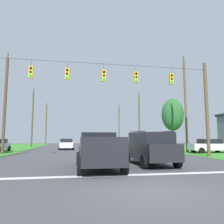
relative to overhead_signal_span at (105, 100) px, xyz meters
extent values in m
plane|color=#47474C|center=(-0.05, -10.71, -4.78)|extent=(120.00, 120.00, 0.00)
cube|color=white|center=(-0.05, -7.86, -4.78)|extent=(16.05, 0.45, 0.01)
cube|color=white|center=(-0.05, -1.86, -4.78)|extent=(2.50, 0.15, 0.01)
cube|color=white|center=(-0.05, 4.37, -4.78)|extent=(2.50, 0.15, 0.01)
cube|color=white|center=(-0.05, 10.23, -4.78)|extent=(2.50, 0.15, 0.01)
cube|color=white|center=(-0.05, 20.92, -4.78)|extent=(2.50, 0.15, 0.01)
cube|color=white|center=(-0.05, 26.98, -4.78)|extent=(2.50, 0.15, 0.01)
cylinder|color=brown|center=(9.22, 0.00, -0.54)|extent=(0.30, 0.30, 8.48)
cylinder|color=black|center=(0.03, 0.00, 3.07)|extent=(18.37, 0.02, 0.02)
cylinder|color=black|center=(-5.96, 0.00, 2.79)|extent=(0.02, 0.02, 0.55)
cube|color=yellow|center=(-5.96, 0.00, 2.04)|extent=(0.32, 0.24, 0.95)
cylinder|color=#310503|center=(-5.96, -0.14, 2.33)|extent=(0.20, 0.04, 0.20)
cylinder|color=#352203|center=(-5.96, -0.14, 2.03)|extent=(0.20, 0.04, 0.20)
cylinder|color=green|center=(-5.96, -0.14, 1.73)|extent=(0.20, 0.04, 0.20)
cylinder|color=black|center=(-3.14, 0.00, 2.79)|extent=(0.02, 0.02, 0.55)
cube|color=yellow|center=(-3.14, 0.00, 2.04)|extent=(0.32, 0.24, 0.95)
cylinder|color=#310503|center=(-3.14, -0.14, 2.33)|extent=(0.20, 0.04, 0.20)
cylinder|color=#352203|center=(-3.14, -0.14, 2.03)|extent=(0.20, 0.04, 0.20)
cylinder|color=green|center=(-3.14, -0.14, 1.73)|extent=(0.20, 0.04, 0.20)
cylinder|color=black|center=(-0.12, 0.00, 2.79)|extent=(0.02, 0.02, 0.55)
cube|color=yellow|center=(-0.12, 0.00, 2.04)|extent=(0.32, 0.24, 0.95)
cylinder|color=#310503|center=(-0.12, -0.14, 2.33)|extent=(0.20, 0.04, 0.20)
cylinder|color=#352203|center=(-0.12, -0.14, 2.03)|extent=(0.20, 0.04, 0.20)
cylinder|color=green|center=(-0.12, -0.14, 1.73)|extent=(0.20, 0.04, 0.20)
cylinder|color=black|center=(2.67, 0.00, 2.79)|extent=(0.02, 0.02, 0.55)
cube|color=yellow|center=(2.67, 0.00, 2.04)|extent=(0.32, 0.24, 0.95)
cylinder|color=#310503|center=(2.67, -0.14, 2.33)|extent=(0.20, 0.04, 0.20)
cylinder|color=#352203|center=(2.67, -0.14, 2.03)|extent=(0.20, 0.04, 0.20)
cylinder|color=green|center=(2.67, -0.14, 1.73)|extent=(0.20, 0.04, 0.20)
cylinder|color=black|center=(5.90, 0.00, 2.79)|extent=(0.02, 0.02, 0.55)
cube|color=yellow|center=(5.90, 0.00, 2.04)|extent=(0.32, 0.24, 0.95)
cylinder|color=#310503|center=(5.90, -0.14, 2.33)|extent=(0.20, 0.04, 0.20)
cylinder|color=#352203|center=(5.90, -0.14, 2.03)|extent=(0.20, 0.04, 0.20)
cylinder|color=green|center=(5.90, -0.14, 1.73)|extent=(0.20, 0.04, 0.20)
cube|color=black|center=(-1.17, -5.82, -3.96)|extent=(2.03, 5.41, 0.85)
cube|color=black|center=(-1.17, -5.17, -3.18)|extent=(1.86, 1.91, 0.70)
cube|color=black|center=(-2.12, -7.17, -3.31)|extent=(0.11, 2.38, 0.45)
cube|color=black|center=(-0.24, -7.17, -3.31)|extent=(0.11, 2.38, 0.45)
cube|color=black|center=(-1.18, -8.47, -3.31)|extent=(1.96, 0.11, 0.45)
cylinder|color=black|center=(-2.16, -3.98, -4.38)|extent=(0.28, 0.80, 0.80)
cylinder|color=black|center=(-0.16, -3.99, -4.38)|extent=(0.28, 0.80, 0.80)
cylinder|color=black|center=(-2.18, -7.65, -4.38)|extent=(0.28, 0.80, 0.80)
cylinder|color=black|center=(-0.18, -7.66, -4.38)|extent=(0.28, 0.80, 0.80)
cube|color=black|center=(2.14, -4.53, -3.93)|extent=(2.19, 4.89, 0.95)
cube|color=black|center=(2.15, -4.68, -3.13)|extent=(1.96, 3.29, 0.65)
cylinder|color=black|center=(1.30, -4.72, -2.75)|extent=(0.19, 2.72, 0.05)
cylinder|color=black|center=(3.00, -4.63, -2.75)|extent=(0.19, 2.72, 0.05)
cylinder|color=black|center=(1.09, -2.95, -4.40)|extent=(0.30, 0.77, 0.76)
cylinder|color=black|center=(3.04, -2.85, -4.40)|extent=(0.30, 0.77, 0.76)
cylinder|color=black|center=(1.25, -6.21, -4.40)|extent=(0.30, 0.77, 0.76)
cylinder|color=black|center=(3.20, -6.11, -4.40)|extent=(0.30, 0.77, 0.76)
cube|color=silver|center=(12.16, 4.26, -4.11)|extent=(4.42, 2.11, 0.70)
cube|color=black|center=(12.16, 4.26, -3.51)|extent=(2.21, 1.77, 0.50)
cylinder|color=black|center=(13.64, 5.05, -4.46)|extent=(0.65, 0.27, 0.64)
cylinder|color=black|center=(10.81, 5.26, -4.46)|extent=(0.65, 0.27, 0.64)
cylinder|color=black|center=(10.68, 3.46, -4.46)|extent=(0.65, 0.27, 0.64)
cylinder|color=black|center=(-10.57, 8.80, -4.46)|extent=(0.25, 0.65, 0.64)
cylinder|color=black|center=(-10.44, 11.63, -4.46)|extent=(0.25, 0.65, 0.64)
cube|color=silver|center=(-3.53, 14.15, -4.11)|extent=(1.94, 4.36, 0.70)
cube|color=black|center=(-3.53, 14.15, -3.51)|extent=(1.69, 2.15, 0.50)
cylinder|color=black|center=(-4.48, 15.53, -4.46)|extent=(0.24, 0.65, 0.64)
cylinder|color=black|center=(-2.68, 15.59, -4.46)|extent=(0.24, 0.65, 0.64)
cylinder|color=black|center=(-4.39, 12.70, -4.46)|extent=(0.24, 0.65, 0.64)
cylinder|color=black|center=(-2.59, 12.76, -4.46)|extent=(0.24, 0.65, 0.64)
cylinder|color=brown|center=(10.18, 5.47, 0.55)|extent=(0.26, 0.26, 10.68)
cube|color=brown|center=(10.18, 5.47, 5.49)|extent=(0.12, 0.12, 2.15)
cylinder|color=#B2B7BC|center=(10.18, 6.33, 5.61)|extent=(0.08, 0.08, 0.12)
cylinder|color=#B2B7BC|center=(10.18, 4.61, 5.61)|extent=(0.08, 0.08, 0.12)
cylinder|color=brown|center=(10.01, 23.18, 0.08)|extent=(0.32, 0.32, 9.73)
cube|color=brown|center=(10.01, 23.18, 4.55)|extent=(0.12, 0.12, 2.36)
cylinder|color=#B2B7BC|center=(10.01, 24.12, 4.67)|extent=(0.08, 0.08, 0.12)
cylinder|color=#B2B7BC|center=(10.01, 22.24, 4.67)|extent=(0.08, 0.08, 0.12)
cylinder|color=brown|center=(9.82, 41.67, 0.50)|extent=(0.29, 0.29, 10.57)
cube|color=brown|center=(9.82, 41.67, 5.38)|extent=(0.12, 0.12, 2.23)
cylinder|color=#B2B7BC|center=(9.82, 42.56, 5.50)|extent=(0.08, 0.08, 0.12)
cylinder|color=#B2B7BC|center=(9.82, 40.78, 5.50)|extent=(0.08, 0.08, 0.12)
cube|color=brown|center=(9.82, 41.67, 4.48)|extent=(0.12, 0.12, 2.27)
cylinder|color=#B2B7BC|center=(9.82, 42.58, 4.60)|extent=(0.08, 0.08, 0.12)
cylinder|color=#B2B7BC|center=(9.82, 40.76, 4.60)|extent=(0.08, 0.08, 0.12)
cylinder|color=brown|center=(-9.69, 6.52, 0.25)|extent=(0.31, 0.31, 10.07)
cube|color=brown|center=(-9.69, 6.52, 4.89)|extent=(0.12, 0.12, 2.14)
cylinder|color=#B2B7BC|center=(-9.69, 7.38, 5.01)|extent=(0.08, 0.08, 0.12)
cylinder|color=#B2B7BC|center=(-9.69, 5.67, 5.01)|extent=(0.08, 0.08, 0.12)
cylinder|color=brown|center=(-10.14, 24.46, 0.37)|extent=(0.28, 0.28, 10.30)
cube|color=brown|center=(-10.14, 24.46, 5.12)|extent=(0.12, 0.12, 2.01)
cylinder|color=#B2B7BC|center=(-10.14, 25.26, 5.24)|extent=(0.08, 0.08, 0.12)
cylinder|color=#B2B7BC|center=(-10.14, 23.65, 5.24)|extent=(0.08, 0.08, 0.12)
cylinder|color=brown|center=(-9.65, 40.63, 0.31)|extent=(0.33, 0.33, 10.18)
cube|color=brown|center=(-9.65, 40.63, 5.00)|extent=(0.12, 0.12, 2.39)
cylinder|color=#B2B7BC|center=(-9.65, 41.59, 5.12)|extent=(0.08, 0.08, 0.12)
cylinder|color=#B2B7BC|center=(-9.65, 39.68, 5.12)|extent=(0.08, 0.08, 0.12)
cube|color=brown|center=(-9.65, 40.63, 4.10)|extent=(0.12, 0.12, 1.92)
cylinder|color=#B2B7BC|center=(-9.65, 41.40, 4.22)|extent=(0.08, 0.08, 0.12)
cylinder|color=#B2B7BC|center=(-9.65, 39.87, 4.22)|extent=(0.08, 0.08, 0.12)
cylinder|color=brown|center=(11.75, 12.18, -2.92)|extent=(0.26, 0.26, 3.72)
ellipsoid|color=#28632D|center=(11.75, 12.18, 0.24)|extent=(3.16, 3.16, 4.74)
camera|label=1|loc=(-2.48, -17.60, -3.12)|focal=34.90mm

